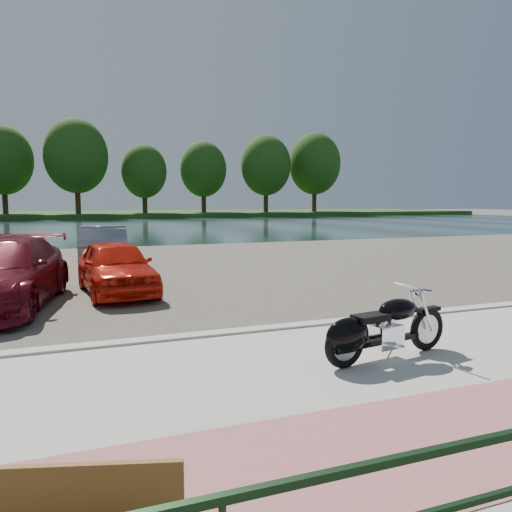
# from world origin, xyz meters

# --- Properties ---
(ground) EXTENTS (200.00, 200.00, 0.00)m
(ground) POSITION_xyz_m (0.00, 0.00, 0.00)
(ground) COLOR #595447
(ground) RESTS_ON ground
(promenade) EXTENTS (60.00, 6.00, 0.10)m
(promenade) POSITION_xyz_m (0.00, -1.00, 0.05)
(promenade) COLOR #B2B0A8
(promenade) RESTS_ON ground
(kerb) EXTENTS (60.00, 0.30, 0.14)m
(kerb) POSITION_xyz_m (0.00, 2.00, 0.07)
(kerb) COLOR #B2B0A8
(kerb) RESTS_ON ground
(parking_lot) EXTENTS (60.00, 18.00, 0.04)m
(parking_lot) POSITION_xyz_m (0.00, 11.00, 0.02)
(parking_lot) COLOR #474039
(parking_lot) RESTS_ON ground
(river) EXTENTS (120.00, 40.00, 0.00)m
(river) POSITION_xyz_m (0.00, 40.00, 0.00)
(river) COLOR #182C2B
(river) RESTS_ON ground
(far_bank) EXTENTS (120.00, 24.00, 0.60)m
(far_bank) POSITION_xyz_m (0.00, 72.00, 0.30)
(far_bank) COLOR #214719
(far_bank) RESTS_ON ground
(far_trees) EXTENTS (70.25, 10.68, 12.52)m
(far_trees) POSITION_xyz_m (4.36, 65.79, 7.49)
(far_trees) COLOR #372014
(far_trees) RESTS_ON far_bank
(motorcycle) EXTENTS (2.32, 0.80, 1.05)m
(motorcycle) POSITION_xyz_m (-0.50, -0.23, 0.56)
(motorcycle) COLOR black
(motorcycle) RESTS_ON promenade
(car_3) EXTENTS (3.09, 5.62, 1.54)m
(car_3) POSITION_xyz_m (-6.03, 6.06, 0.81)
(car_3) COLOR #600D18
(car_3) RESTS_ON parking_lot
(car_4) EXTENTS (1.96, 4.17, 1.38)m
(car_4) POSITION_xyz_m (-3.50, 6.93, 0.73)
(car_4) COLOR red
(car_4) RESTS_ON parking_lot
(car_8) EXTENTS (2.49, 3.98, 1.26)m
(car_8) POSITION_xyz_m (-6.06, 12.88, 0.67)
(car_8) COLOR black
(car_8) RESTS_ON parking_lot
(car_9) EXTENTS (1.86, 4.61, 1.49)m
(car_9) POSITION_xyz_m (-3.43, 12.53, 0.78)
(car_9) COLOR slate
(car_9) RESTS_ON parking_lot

